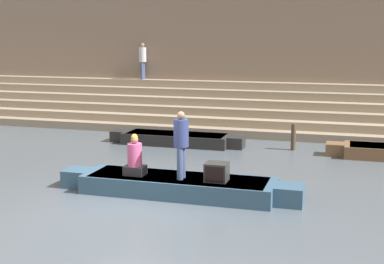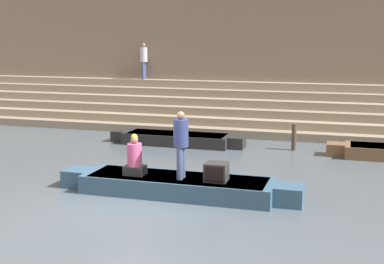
# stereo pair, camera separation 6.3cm
# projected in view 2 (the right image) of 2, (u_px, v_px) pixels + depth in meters

# --- Properties ---
(ground_plane) EXTENTS (120.00, 120.00, 0.00)m
(ground_plane) POSITION_uv_depth(u_px,v_px,m) (134.00, 201.00, 12.52)
(ground_plane) COLOR #4C5660
(ghat_steps) EXTENTS (36.00, 3.45, 1.87)m
(ghat_steps) POSITION_uv_depth(u_px,v_px,m) (232.00, 112.00, 22.30)
(ghat_steps) COLOR gray
(ghat_steps) RESTS_ON ground
(back_wall) EXTENTS (34.20, 1.28, 6.26)m
(back_wall) POSITION_uv_depth(u_px,v_px,m) (242.00, 52.00, 23.60)
(back_wall) COLOR #7F6B5B
(back_wall) RESTS_ON ground
(rowboat_main) EXTENTS (6.04, 1.45, 0.45)m
(rowboat_main) POSITION_uv_depth(u_px,v_px,m) (178.00, 185.00, 13.02)
(rowboat_main) COLOR #33516B
(rowboat_main) RESTS_ON ground
(person_standing) EXTENTS (0.36, 0.36, 1.63)m
(person_standing) POSITION_uv_depth(u_px,v_px,m) (181.00, 140.00, 12.67)
(person_standing) COLOR #3D4C75
(person_standing) RESTS_ON rowboat_main
(person_rowing) EXTENTS (0.50, 0.40, 1.02)m
(person_rowing) POSITION_uv_depth(u_px,v_px,m) (135.00, 159.00, 13.11)
(person_rowing) COLOR #28282D
(person_rowing) RESTS_ON rowboat_main
(tv_set) EXTENTS (0.52, 0.49, 0.44)m
(tv_set) POSITION_uv_depth(u_px,v_px,m) (216.00, 172.00, 12.57)
(tv_set) COLOR #2D2D2D
(tv_set) RESTS_ON rowboat_main
(moored_boat_distant) EXTENTS (4.89, 1.21, 0.40)m
(moored_boat_distant) POSITION_uv_depth(u_px,v_px,m) (177.00, 139.00, 19.02)
(moored_boat_distant) COLOR black
(moored_boat_distant) RESTS_ON ground
(mooring_post) EXTENTS (0.16, 0.16, 0.90)m
(mooring_post) POSITION_uv_depth(u_px,v_px,m) (294.00, 137.00, 18.03)
(mooring_post) COLOR #473828
(mooring_post) RESTS_ON ground
(person_on_steps) EXTENTS (0.33, 0.33, 1.62)m
(person_on_steps) POSITION_uv_depth(u_px,v_px,m) (144.00, 59.00, 24.05)
(person_on_steps) COLOR #3D4C75
(person_on_steps) RESTS_ON ghat_steps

